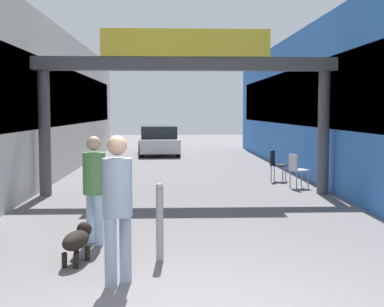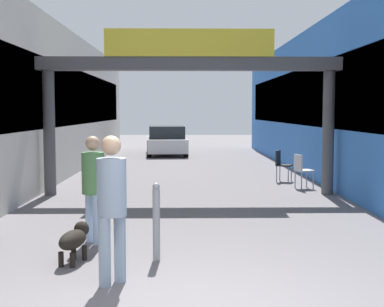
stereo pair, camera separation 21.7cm
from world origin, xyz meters
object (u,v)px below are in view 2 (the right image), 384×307
(cafe_chair_black_farther, at_px, (281,163))
(parked_car_white, at_px, (166,141))
(pedestrian_companion, at_px, (93,182))
(dog_on_leash, at_px, (75,239))
(bollard_post_metal, at_px, (156,221))
(pedestrian_with_dog, at_px, (112,200))
(cafe_chair_aluminium_nearer, at_px, (302,168))

(cafe_chair_black_farther, height_order, parked_car_white, parked_car_white)
(pedestrian_companion, distance_m, dog_on_leash, 1.21)
(pedestrian_companion, relative_size, parked_car_white, 0.40)
(bollard_post_metal, relative_size, cafe_chair_black_farther, 1.19)
(dog_on_leash, relative_size, bollard_post_metal, 0.68)
(pedestrian_with_dog, bearing_deg, parked_car_white, 89.83)
(pedestrian_with_dog, relative_size, pedestrian_companion, 1.06)
(pedestrian_with_dog, height_order, cafe_chair_black_farther, pedestrian_with_dog)
(pedestrian_companion, relative_size, bollard_post_metal, 1.55)
(parked_car_white, bearing_deg, pedestrian_with_dog, -90.17)
(pedestrian_companion, relative_size, dog_on_leash, 2.27)
(pedestrian_with_dog, height_order, cafe_chair_aluminium_nearer, pedestrian_with_dog)
(pedestrian_with_dog, xyz_separation_m, pedestrian_companion, (-0.54, 1.95, -0.06))
(dog_on_leash, bearing_deg, cafe_chair_aluminium_nearer, 56.02)
(dog_on_leash, relative_size, parked_car_white, 0.18)
(cafe_chair_aluminium_nearer, relative_size, cafe_chair_black_farther, 1.00)
(cafe_chair_aluminium_nearer, bearing_deg, pedestrian_with_dog, -117.07)
(cafe_chair_black_farther, bearing_deg, pedestrian_with_dog, -111.91)
(bollard_post_metal, relative_size, parked_car_white, 0.26)
(pedestrian_with_dog, distance_m, parked_car_white, 18.48)
(cafe_chair_black_farther, bearing_deg, pedestrian_companion, -120.50)
(dog_on_leash, relative_size, cafe_chair_black_farther, 0.81)
(dog_on_leash, relative_size, cafe_chair_aluminium_nearer, 0.81)
(pedestrian_companion, bearing_deg, dog_on_leash, -94.56)
(parked_car_white, bearing_deg, pedestrian_companion, -92.06)
(pedestrian_with_dog, relative_size, cafe_chair_aluminium_nearer, 1.95)
(pedestrian_with_dog, distance_m, dog_on_leash, 1.30)
(pedestrian_with_dog, xyz_separation_m, dog_on_leash, (-0.63, 0.92, -0.68))
(pedestrian_with_dog, relative_size, cafe_chair_black_farther, 1.95)
(pedestrian_with_dog, distance_m, cafe_chair_black_farther, 9.76)
(dog_on_leash, xyz_separation_m, cafe_chair_black_farther, (4.26, 8.13, 0.22))
(bollard_post_metal, bearing_deg, cafe_chair_aluminium_nearer, 62.68)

